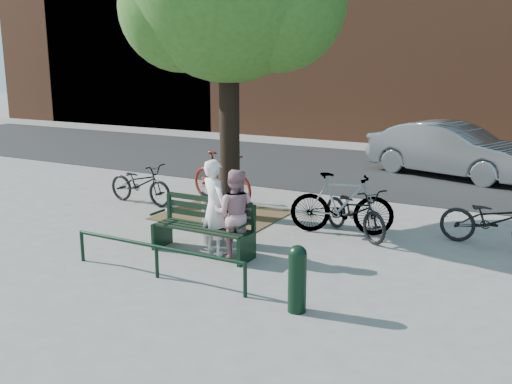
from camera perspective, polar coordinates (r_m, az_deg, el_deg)
The scene contains 15 objects.
ground at distance 9.56m, azimuth -5.34°, elevation -6.18°, with size 90.00×90.00×0.00m, color gray.
dirt_pit at distance 11.84m, azimuth -3.40°, elevation -2.32°, with size 2.40×2.00×0.02m, color brown.
road at distance 17.04m, azimuth 10.86°, elevation 2.19°, with size 40.00×7.00×0.01m, color black.
park_bench at distance 9.48m, azimuth -5.13°, elevation -3.32°, with size 1.74×0.54×0.97m.
guard_railing at distance 8.52m, azimuth -9.93°, elevation -5.88°, with size 3.06×0.06×0.51m.
person_left at distance 9.37m, azimuth -4.16°, elevation -1.50°, with size 0.58×0.38×1.58m, color white.
person_right at distance 9.19m, azimuth -2.14°, elevation -2.18°, with size 0.71×0.55×1.45m, color #B87F88.
bollard at distance 7.29m, azimuth 4.15°, elevation -8.41°, with size 0.24×0.24×0.89m.
litter_bin at distance 9.99m, azimuth -4.27°, elevation -2.57°, with size 0.44×0.44×0.90m.
bicycle_a at distance 12.98m, azimuth -11.50°, elevation 0.84°, with size 0.61×1.74×0.92m, color black.
bicycle_b at distance 12.85m, azimuth -3.46°, elevation 1.47°, with size 0.54×1.90×1.14m, color #55130C.
bicycle_c at distance 10.53m, azimuth 9.87°, elevation -1.88°, with size 0.62×1.77×0.93m, color black.
bicycle_d at distance 10.59m, azimuth 8.56°, elevation -1.16°, with size 0.54×1.90×1.14m, color gray.
bicycle_e at distance 10.57m, azimuth 22.73°, elevation -2.60°, with size 0.63×1.81×0.95m, color black.
parked_car at distance 16.59m, azimuth 18.91°, elevation 4.02°, with size 1.58×4.54×1.50m, color slate.
Camera 1 is at (5.10, -7.46, 3.13)m, focal length 40.00 mm.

